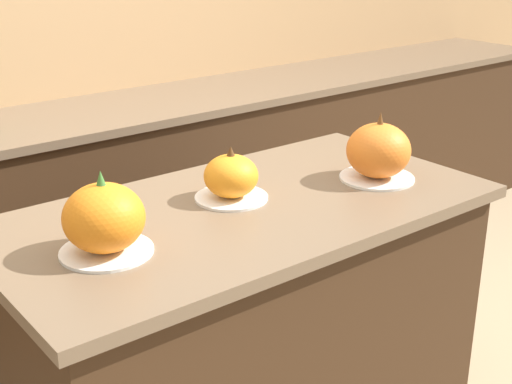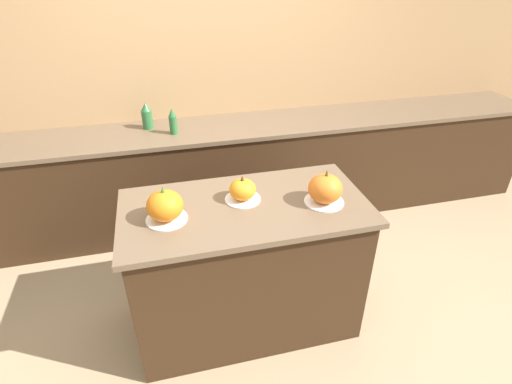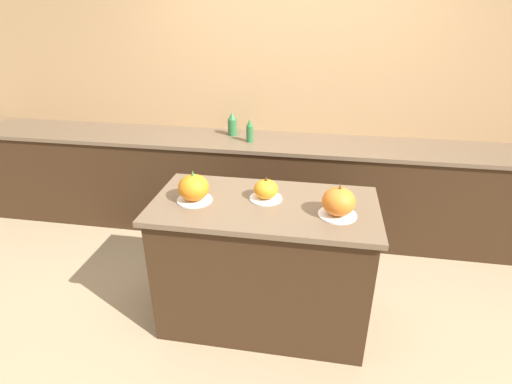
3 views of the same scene
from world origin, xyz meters
TOP-DOWN VIEW (x-y plane):
  - ground_plane at (0.00, 0.00)m, footprint 12.00×12.00m
  - wall_back at (0.00, 1.58)m, footprint 8.00×0.06m
  - kitchen_island at (0.00, 0.00)m, footprint 1.41×0.72m
  - back_counter at (0.00, 1.25)m, footprint 6.00×0.60m
  - pumpkin_cake_left at (-0.44, -0.04)m, footprint 0.22×0.22m
  - pumpkin_cake_center at (0.00, 0.06)m, footprint 0.21×0.21m
  - pumpkin_cake_right at (0.45, -0.08)m, footprint 0.23×0.23m
  - bottle_tall at (-0.51, 1.36)m, footprint 0.09×0.09m
  - bottle_short at (-0.31, 1.19)m, footprint 0.06×0.06m

SIDE VIEW (x-z plane):
  - ground_plane at x=0.00m, z-range 0.00..0.00m
  - back_counter at x=0.00m, z-range 0.00..0.91m
  - kitchen_island at x=0.00m, z-range 0.00..0.92m
  - pumpkin_cake_center at x=0.00m, z-range 0.91..1.06m
  - pumpkin_cake_left at x=-0.44m, z-range 0.90..1.11m
  - pumpkin_cake_right at x=0.45m, z-range 0.90..1.11m
  - bottle_short at x=-0.31m, z-range 0.91..1.12m
  - bottle_tall at x=-0.51m, z-range 0.91..1.12m
  - wall_back at x=0.00m, z-range 0.00..2.50m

